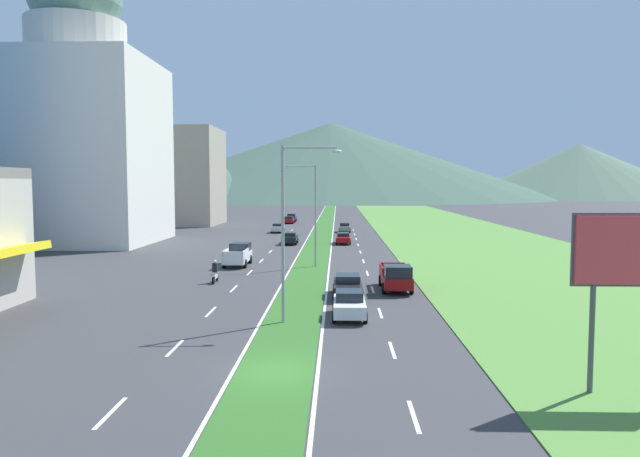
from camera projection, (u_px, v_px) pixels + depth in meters
ground_plane at (275, 373)px, 24.04m from camera, size 600.00×600.00×0.00m
grass_median at (320, 238)px, 83.84m from camera, size 3.20×240.00×0.06m
grass_verge_right at (465, 238)px, 83.21m from camera, size 24.00×240.00×0.06m
lane_dash_left_2 at (111, 413)px, 19.87m from camera, size 0.16×2.80×0.01m
lane_dash_left_3 at (175, 348)px, 27.67m from camera, size 0.16×2.80×0.01m
lane_dash_left_4 at (211, 312)px, 35.47m from camera, size 0.16×2.80×0.01m
lane_dash_left_5 at (234, 289)px, 43.27m from camera, size 0.16×2.80×0.01m
lane_dash_left_6 at (250, 273)px, 51.07m from camera, size 0.16×2.80×0.01m
lane_dash_left_7 at (261, 261)px, 58.87m from camera, size 0.16×2.80×0.01m
lane_dash_left_8 at (270, 252)px, 66.66m from camera, size 0.16×2.80×0.01m
lane_dash_left_9 at (277, 245)px, 74.46m from camera, size 0.16×2.80×0.01m
lane_dash_left_10 at (283, 239)px, 82.26m from camera, size 0.16×2.80×0.01m
lane_dash_left_11 at (288, 234)px, 90.06m from camera, size 0.16×2.80×0.01m
lane_dash_left_12 at (292, 230)px, 97.86m from camera, size 0.16×2.80×0.01m
lane_dash_right_2 at (414, 416)px, 19.55m from camera, size 0.16×2.80×0.01m
lane_dash_right_3 at (392, 350)px, 27.35m from camera, size 0.16×2.80×0.01m
lane_dash_right_4 at (380, 313)px, 35.15m from camera, size 0.16×2.80×0.01m
lane_dash_right_5 at (373, 289)px, 42.95m from camera, size 0.16×2.80×0.01m
lane_dash_right_6 at (367, 273)px, 50.75m from camera, size 0.16×2.80×0.01m
lane_dash_right_7 at (363, 261)px, 58.55m from camera, size 0.16×2.80×0.01m
lane_dash_right_8 at (360, 252)px, 66.35m from camera, size 0.16×2.80×0.01m
lane_dash_right_9 at (358, 245)px, 74.15m from camera, size 0.16×2.80×0.01m
lane_dash_right_10 at (356, 239)px, 81.95m from camera, size 0.16×2.80×0.01m
lane_dash_right_11 at (355, 234)px, 89.75m from camera, size 0.16×2.80×0.01m
lane_dash_right_12 at (353, 230)px, 97.55m from camera, size 0.16×2.80×0.01m
edge_line_median_left at (308, 238)px, 83.89m from camera, size 0.16×240.00×0.01m
edge_line_median_right at (332, 238)px, 83.79m from camera, size 0.16×240.00×0.01m
domed_building at (79, 122)px, 76.01m from camera, size 19.18×19.18×37.75m
midrise_colored at (178, 177)px, 110.80m from camera, size 15.43×15.43×18.01m
hill_far_left at (144, 165)px, 261.65m from camera, size 132.86×132.86×32.03m
hill_far_center at (331, 160)px, 320.77m from camera, size 236.05×236.05×40.58m
hill_far_right at (579, 171)px, 313.58m from camera, size 124.62×124.62×28.88m
street_lamp_near at (289, 221)px, 32.19m from camera, size 3.32×0.37×9.82m
street_lamp_mid at (312, 208)px, 54.15m from camera, size 3.10×0.50×9.42m
car_0 at (349, 304)px, 33.87m from camera, size 1.96×4.06×1.55m
car_1 at (345, 228)px, 93.27m from camera, size 1.87×4.07×1.49m
car_2 at (290, 238)px, 75.10m from camera, size 1.98×4.52×1.50m
car_3 at (289, 220)px, 113.84m from camera, size 1.99×4.51×1.40m
car_5 at (291, 218)px, 118.71m from camera, size 1.94×4.18×1.64m
car_6 at (348, 286)px, 40.20m from camera, size 2.04×4.75×1.50m
car_7 at (278, 228)px, 92.72m from camera, size 1.87×4.23×1.47m
car_8 at (343, 238)px, 75.58m from camera, size 1.90×4.65×1.40m
pickup_truck_0 at (396, 277)px, 42.46m from camera, size 2.18×5.40×2.00m
pickup_truck_1 at (238, 255)px, 55.74m from camera, size 2.18×5.40×2.00m
motorcycle_rider at (215, 273)px, 45.80m from camera, size 0.36×2.00×1.80m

